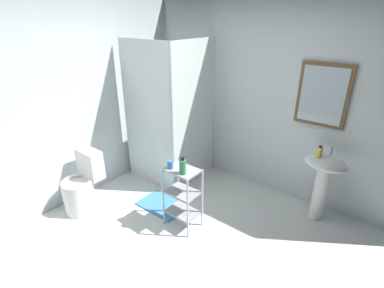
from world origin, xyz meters
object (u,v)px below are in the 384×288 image
Objects in this scene: shower_stall at (172,148)px; hand_soap_bottle at (320,152)px; toilet at (82,187)px; body_wash_bottle_green at (183,166)px; pedestal_sink at (323,176)px; storage_cart at (183,193)px; rinse_cup at (170,165)px; bath_mat at (162,205)px.

hand_soap_bottle is at bearing 8.55° from shower_stall.
body_wash_bottle_green is (1.24, 0.47, 0.51)m from toilet.
pedestal_sink is 1.07× the size of toilet.
shower_stall is at bearing 77.03° from toilet.
hand_soap_bottle reaches higher than storage_cart.
body_wash_bottle_green is at bearing -132.10° from hand_soap_bottle.
rinse_cup reaches higher than bath_mat.
storage_cart is 3.83× the size of body_wash_bottle_green.
storage_cart is at bearing -14.08° from bath_mat.
pedestal_sink is 1.62m from storage_cart.
bath_mat is (0.42, -0.67, -0.45)m from shower_stall.
body_wash_bottle_green reaches higher than bath_mat.
shower_stall is 3.33× the size of bath_mat.
toilet is 1.03× the size of storage_cart.
shower_stall is 1.17m from rinse_cup.
toilet is at bearing -144.55° from hand_soap_bottle.
pedestal_sink is 5.97× the size of hand_soap_bottle.
rinse_cup reaches higher than pedestal_sink.
toilet is (-2.35, -1.64, -0.26)m from pedestal_sink.
toilet is 1.02m from bath_mat.
bath_mat is (-1.54, -0.96, -0.86)m from hand_soap_bottle.
toilet is (-0.30, -1.32, -0.15)m from shower_stall.
body_wash_bottle_green reaches higher than rinse_cup.
toilet is 5.61× the size of hand_soap_bottle.
hand_soap_bottle is 0.70× the size of body_wash_bottle_green.
rinse_cup is at bearing 178.58° from body_wash_bottle_green.
shower_stall is at bearing 137.85° from body_wash_bottle_green.
hand_soap_bottle is 1.66m from rinse_cup.
pedestal_sink is 1.09× the size of storage_cart.
storage_cart is (-1.18, -1.10, -0.14)m from pedestal_sink.
bath_mat is (-1.63, -0.99, -0.57)m from pedestal_sink.
pedestal_sink is at bearing 31.21° from bath_mat.
pedestal_sink is 1.63m from body_wash_bottle_green.
shower_stall is at bearing -171.45° from hand_soap_bottle.
bath_mat is at bearing 152.69° from rinse_cup.
pedestal_sink is at bearing 34.84° from toilet.
shower_stall reaches higher than bath_mat.
shower_stall is 1.36m from toilet.
rinse_cup is (-0.12, -0.06, 0.35)m from storage_cart.
body_wash_bottle_green is 0.32× the size of bath_mat.
shower_stall reaches higher than body_wash_bottle_green.
hand_soap_bottle reaches higher than bath_mat.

